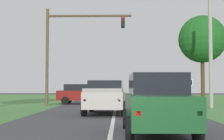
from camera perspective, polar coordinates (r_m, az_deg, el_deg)
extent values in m
plane|color=#424244|center=(18.40, 0.40, -7.73)|extent=(120.00, 120.00, 0.00)
cube|color=#194C23|center=(10.81, 7.79, -6.71)|extent=(1.96, 4.81, 0.92)
cube|color=black|center=(11.02, 7.60, -2.48)|extent=(1.71, 2.99, 0.68)
cube|color=red|center=(8.38, 4.55, -7.52)|extent=(0.14, 0.06, 0.12)
cube|color=red|center=(8.63, 14.97, -7.29)|extent=(0.14, 0.06, 0.12)
cylinder|color=black|center=(12.25, 2.46, -8.45)|extent=(0.24, 0.72, 0.72)
cylinder|color=black|center=(12.46, 11.30, -8.31)|extent=(0.24, 0.72, 0.72)
cylinder|color=black|center=(9.30, 3.11, -10.21)|extent=(0.24, 0.72, 0.72)
cylinder|color=black|center=(9.57, 14.68, -9.91)|extent=(0.24, 0.72, 0.72)
cube|color=#B7B2A8|center=(18.73, -1.02, -5.10)|extent=(2.29, 5.18, 0.85)
cube|color=black|center=(18.47, -1.08, -2.83)|extent=(1.91, 2.02, 0.63)
cube|color=#9C978F|center=(17.15, -1.46, -3.55)|extent=(2.05, 2.02, 0.20)
cube|color=red|center=(16.33, -4.75, -5.27)|extent=(0.14, 0.07, 0.12)
cube|color=red|center=(16.16, 1.24, -5.30)|extent=(0.14, 0.07, 0.12)
cylinder|color=black|center=(20.43, -3.55, -6.12)|extent=(0.28, 0.81, 0.80)
cylinder|color=black|center=(20.27, 2.30, -6.14)|extent=(0.28, 0.81, 0.80)
cylinder|color=black|center=(17.31, -4.90, -6.69)|extent=(0.28, 0.81, 0.80)
cylinder|color=black|center=(17.12, 2.01, -6.74)|extent=(0.28, 0.81, 0.80)
cylinder|color=brown|center=(27.39, -11.22, 2.24)|extent=(0.24, 0.24, 7.96)
cube|color=#4C3D2B|center=(27.37, -3.97, 9.36)|extent=(6.91, 0.16, 0.16)
cube|color=black|center=(27.14, 1.91, 8.27)|extent=(0.32, 0.28, 0.90)
sphere|color=red|center=(27.06, 1.91, 8.96)|extent=(0.22, 0.22, 0.22)
sphere|color=black|center=(27.00, 1.92, 8.33)|extent=(0.22, 0.22, 0.22)
sphere|color=black|center=(26.94, 1.92, 7.71)|extent=(0.22, 0.22, 0.22)
cylinder|color=gray|center=(24.61, 13.18, -3.86)|extent=(0.08, 0.08, 2.21)
cube|color=white|center=(24.58, 13.17, -2.11)|extent=(0.60, 0.03, 0.44)
cube|color=black|center=(24.57, 13.18, -2.11)|extent=(0.52, 0.01, 0.36)
cylinder|color=#4C351E|center=(32.14, 15.50, -1.66)|extent=(0.36, 0.36, 4.38)
sphere|color=#1B5A1D|center=(32.45, 15.41, 5.20)|extent=(4.50, 4.50, 4.50)
cube|color=maroon|center=(29.40, -5.31, -4.41)|extent=(4.27, 1.99, 0.86)
cube|color=black|center=(29.41, -5.72, -3.02)|extent=(2.57, 1.73, 0.57)
cube|color=red|center=(28.48, -1.27, -4.39)|extent=(0.06, 0.14, 0.12)
cube|color=red|center=(30.05, -1.18, -4.31)|extent=(0.06, 0.14, 0.12)
cylinder|color=black|center=(28.62, -8.14, -5.30)|extent=(0.68, 0.24, 0.68)
cylinder|color=black|center=(30.52, -7.60, -5.15)|extent=(0.68, 0.24, 0.68)
cylinder|color=black|center=(28.35, -2.85, -5.34)|extent=(0.68, 0.24, 0.68)
cylinder|color=black|center=(30.27, -2.65, -5.19)|extent=(0.68, 0.24, 0.68)
cylinder|color=#9E998E|center=(25.09, 16.77, 3.36)|extent=(0.28, 0.28, 8.46)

